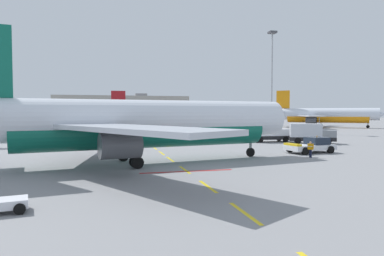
{
  "coord_description": "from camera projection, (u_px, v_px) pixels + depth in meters",
  "views": [
    {
      "loc": [
        11.24,
        -6.83,
        5.06
      ],
      "look_at": [
        20.01,
        28.29,
        3.37
      ],
      "focal_mm": 32.99,
      "sensor_mm": 36.0,
      "label": 1
    }
  ],
  "objects": [
    {
      "name": "catering_truck",
      "position": [
        269.0,
        132.0,
        58.87
      ],
      "size": [
        7.06,
        2.83,
        3.14
      ],
      "color": "black",
      "rests_on": "ground"
    },
    {
      "name": "airliner_foreground",
      "position": [
        143.0,
        123.0,
        34.22
      ],
      "size": [
        34.69,
        34.03,
        12.2
      ],
      "color": "silver",
      "rests_on": "ground"
    },
    {
      "name": "airliner_mid_left",
      "position": [
        73.0,
        117.0,
        94.98
      ],
      "size": [
        30.94,
        30.78,
        10.86
      ],
      "color": "silver",
      "rests_on": "ground"
    },
    {
      "name": "ground",
      "position": [
        303.0,
        146.0,
        52.58
      ],
      "size": [
        400.0,
        400.0,
        0.0
      ],
      "primitive_type": "plane",
      "color": "gray"
    },
    {
      "name": "ground_crew_worker",
      "position": [
        311.0,
        148.0,
        38.75
      ],
      "size": [
        0.51,
        0.61,
        1.77
      ],
      "color": "#191E38",
      "rests_on": "ground"
    },
    {
      "name": "pushback_tug",
      "position": [
        311.0,
        145.0,
        43.3
      ],
      "size": [
        6.36,
        3.9,
        2.08
      ],
      "color": "silver",
      "rests_on": "ground"
    },
    {
      "name": "airliner_far_right",
      "position": [
        325.0,
        115.0,
        113.08
      ],
      "size": [
        30.59,
        28.18,
        12.14
      ],
      "color": "silver",
      "rests_on": "ground"
    },
    {
      "name": "apron_paint_markings",
      "position": [
        161.0,
        153.0,
        43.37
      ],
      "size": [
        8.0,
        92.83,
        0.01
      ],
      "color": "yellow",
      "rests_on": "ground"
    },
    {
      "name": "apron_light_mast_far",
      "position": [
        272.0,
        70.0,
        86.2
      ],
      "size": [
        1.8,
        1.8,
        24.61
      ],
      "color": "slate",
      "rests_on": "ground"
    },
    {
      "name": "terminal_satellite",
      "position": [
        122.0,
        109.0,
        180.84
      ],
      "size": [
        65.04,
        25.24,
        14.42
      ],
      "color": "#9E998E",
      "rests_on": "ground"
    },
    {
      "name": "fuel_service_truck",
      "position": [
        310.0,
        133.0,
        55.88
      ],
      "size": [
        7.36,
        5.12,
        3.14
      ],
      "color": "black",
      "rests_on": "ground"
    }
  ]
}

